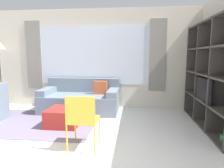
% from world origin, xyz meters
% --- Properties ---
extents(ground_plane, '(16.00, 16.00, 0.00)m').
position_xyz_m(ground_plane, '(0.00, 0.00, 0.00)').
color(ground_plane, silver).
extents(wall_back, '(6.87, 0.11, 2.70)m').
position_xyz_m(wall_back, '(0.00, 3.03, 1.36)').
color(wall_back, beige).
rests_on(wall_back, ground_plane).
extents(area_rug, '(2.75, 1.81, 0.01)m').
position_xyz_m(area_rug, '(-1.07, 1.48, 0.01)').
color(area_rug, slate).
rests_on(area_rug, ground_plane).
extents(shelving_unit, '(0.40, 2.35, 2.13)m').
position_xyz_m(shelving_unit, '(2.67, 1.63, 1.06)').
color(shelving_unit, '#515660').
rests_on(shelving_unit, ground_plane).
extents(couch_main, '(1.96, 0.99, 0.83)m').
position_xyz_m(couch_main, '(-0.26, 2.49, 0.30)').
color(couch_main, slate).
rests_on(couch_main, ground_plane).
extents(ottoman, '(0.64, 0.66, 0.36)m').
position_xyz_m(ottoman, '(-0.32, 1.38, 0.18)').
color(ottoman, '#A82823').
rests_on(ottoman, ground_plane).
extents(folding_chair, '(0.44, 0.46, 0.86)m').
position_xyz_m(folding_chair, '(0.34, 0.37, 0.52)').
color(folding_chair, gold).
rests_on(folding_chair, ground_plane).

